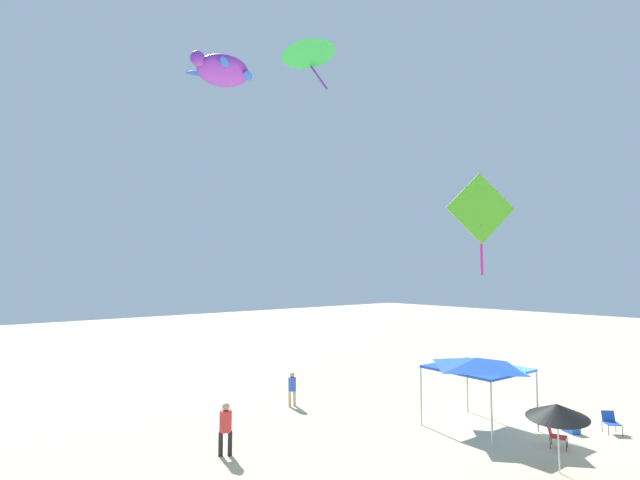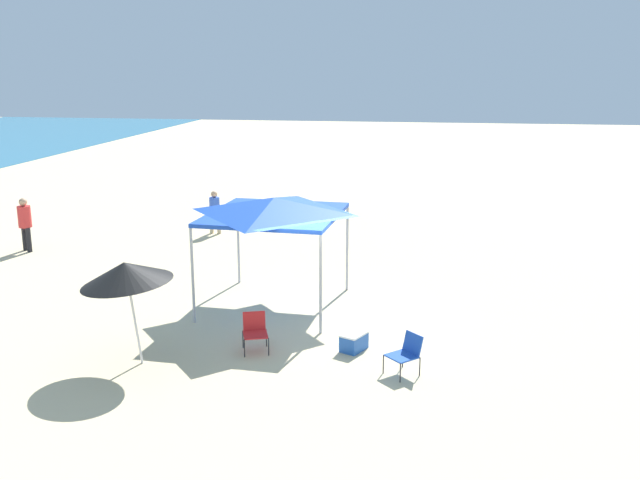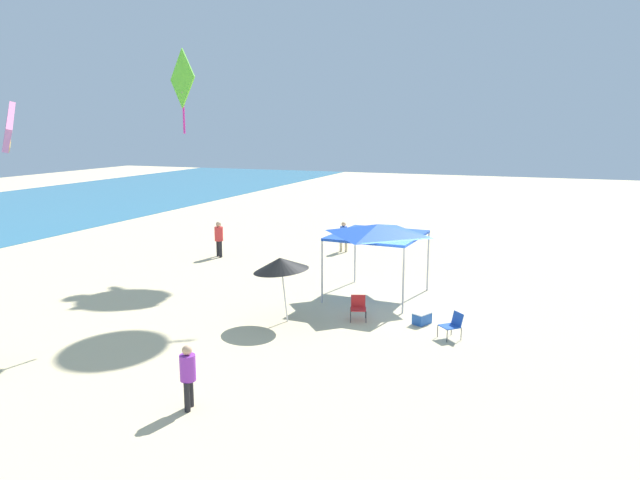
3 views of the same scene
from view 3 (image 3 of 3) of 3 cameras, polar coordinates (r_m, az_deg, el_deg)
The scene contains 11 objects.
ground at distance 22.90m, azimuth 7.50°, elevation -6.21°, with size 120.00×120.00×0.10m, color beige.
canopy_tent at distance 23.36m, azimuth 5.43°, elevation 0.87°, with size 3.62×3.42×2.86m.
beach_umbrella at distance 20.41m, azimuth -3.73°, elevation -2.28°, with size 1.90×1.92×2.34m.
folding_chair_facing_ocean at distance 19.63m, azimuth 12.35°, elevation -7.68°, with size 0.80×0.81×0.82m.
folding_chair_right_of_tent at distance 21.01m, azimuth 3.61°, elevation -6.20°, with size 0.76×0.69×0.82m.
cooler_box at distance 20.88m, azimuth 9.55°, elevation -7.23°, with size 0.74×0.64×0.40m.
person_far_stroller at distance 31.04m, azimuth -9.47°, elevation 0.36°, with size 0.43×0.43×1.81m.
person_watching_sky at distance 14.83m, azimuth -12.30°, elevation -12.00°, with size 0.41×0.38×1.58m.
person_kite_handler at distance 31.89m, azimuth 2.23°, elevation 0.54°, with size 0.38×0.43×1.59m.
kite_diamond_lime at distance 21.99m, azimuth -12.79°, elevation 14.30°, with size 1.12×1.70×2.87m.
kite_parafoil_pink at distance 46.57m, azimuth -27.15°, elevation 9.44°, with size 4.14×4.47×3.45m.
Camera 3 is at (-21.31, -5.07, 6.61)m, focal length 34.10 mm.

